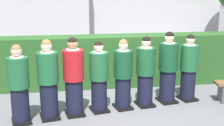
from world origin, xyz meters
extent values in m
plane|color=slate|center=(0.00, 0.00, 0.00)|extent=(60.00, 60.00, 0.00)
cylinder|color=black|center=(-1.88, -0.39, 0.36)|extent=(0.35, 0.35, 0.72)
cube|color=black|center=(-1.88, -0.39, 0.03)|extent=(0.46, 0.52, 0.05)
cylinder|color=#1E5B33|center=(-1.88, -0.39, 1.02)|extent=(0.41, 0.41, 0.60)
cylinder|color=white|center=(-1.88, -0.39, 1.33)|extent=(0.25, 0.25, 0.03)
cube|color=navy|center=(-1.93, -0.20, 1.14)|extent=(0.04, 0.02, 0.26)
sphere|color=beige|center=(-1.88, -0.39, 1.44)|extent=(0.20, 0.20, 0.20)
sphere|color=olive|center=(-1.88, -0.39, 1.48)|extent=(0.19, 0.19, 0.19)
cylinder|color=black|center=(-1.33, -0.25, 0.38)|extent=(0.36, 0.36, 0.75)
cube|color=black|center=(-1.33, -0.25, 0.03)|extent=(0.46, 0.53, 0.05)
cylinder|color=#1E5B33|center=(-1.33, -0.25, 1.06)|extent=(0.42, 0.42, 0.62)
cylinder|color=white|center=(-1.33, -0.25, 1.38)|extent=(0.26, 0.26, 0.03)
cube|color=#236038|center=(-1.37, -0.05, 1.19)|extent=(0.04, 0.02, 0.27)
sphere|color=beige|center=(-1.33, -0.25, 1.50)|extent=(0.21, 0.21, 0.21)
sphere|color=olive|center=(-1.33, -0.25, 1.54)|extent=(0.20, 0.20, 0.20)
cube|color=white|center=(-1.39, 0.02, 0.97)|extent=(0.15, 0.04, 0.20)
cylinder|color=black|center=(-0.82, -0.15, 0.38)|extent=(0.36, 0.36, 0.76)
cube|color=black|center=(-0.82, -0.15, 0.03)|extent=(0.45, 0.53, 0.05)
cylinder|color=#AD191E|center=(-0.82, -0.15, 1.07)|extent=(0.43, 0.43, 0.63)
cylinder|color=white|center=(-0.82, -0.15, 1.39)|extent=(0.27, 0.27, 0.03)
cube|color=#236038|center=(-0.85, 0.06, 1.20)|extent=(0.04, 0.02, 0.28)
sphere|color=tan|center=(-0.82, -0.15, 1.51)|extent=(0.21, 0.21, 0.21)
sphere|color=black|center=(-0.82, -0.15, 1.55)|extent=(0.20, 0.20, 0.20)
cylinder|color=black|center=(-0.28, -0.03, 0.35)|extent=(0.34, 0.34, 0.71)
cube|color=black|center=(-0.28, -0.03, 0.03)|extent=(0.44, 0.51, 0.05)
cylinder|color=#1E5B33|center=(-0.28, -0.03, 1.00)|extent=(0.40, 0.40, 0.58)
cylinder|color=white|center=(-0.28, -0.03, 1.30)|extent=(0.25, 0.25, 0.03)
cube|color=navy|center=(-0.33, 0.16, 1.12)|extent=(0.04, 0.02, 0.26)
sphere|color=beige|center=(-0.28, -0.03, 1.41)|extent=(0.20, 0.20, 0.20)
sphere|color=black|center=(-0.28, -0.03, 1.45)|extent=(0.18, 0.18, 0.18)
cube|color=white|center=(-0.34, 0.23, 0.91)|extent=(0.15, 0.04, 0.20)
cylinder|color=black|center=(0.25, 0.05, 0.36)|extent=(0.34, 0.34, 0.71)
cube|color=black|center=(0.25, 0.05, 0.03)|extent=(0.44, 0.51, 0.05)
cylinder|color=#144728|center=(0.25, 0.05, 1.00)|extent=(0.40, 0.40, 0.59)
cylinder|color=white|center=(0.25, 0.05, 1.30)|extent=(0.25, 0.25, 0.03)
cube|color=navy|center=(0.21, 0.24, 1.12)|extent=(0.04, 0.02, 0.26)
sphere|color=beige|center=(0.25, 0.05, 1.42)|extent=(0.20, 0.20, 0.20)
sphere|color=olive|center=(0.25, 0.05, 1.45)|extent=(0.18, 0.18, 0.18)
cylinder|color=black|center=(0.77, 0.14, 0.36)|extent=(0.35, 0.35, 0.73)
cube|color=black|center=(0.77, 0.14, 0.03)|extent=(0.43, 0.50, 0.05)
cylinder|color=#19512D|center=(0.77, 0.14, 1.03)|extent=(0.41, 0.41, 0.60)
cylinder|color=white|center=(0.77, 0.14, 1.33)|extent=(0.25, 0.25, 0.03)
cube|color=navy|center=(0.74, 0.33, 1.15)|extent=(0.04, 0.02, 0.26)
sphere|color=beige|center=(0.77, 0.14, 1.45)|extent=(0.21, 0.21, 0.21)
sphere|color=black|center=(0.77, 0.14, 1.49)|extent=(0.19, 0.19, 0.19)
cylinder|color=black|center=(1.35, 0.29, 0.38)|extent=(0.36, 0.36, 0.76)
cube|color=black|center=(1.35, 0.29, 0.03)|extent=(0.46, 0.53, 0.05)
cylinder|color=#144728|center=(1.35, 0.29, 1.07)|extent=(0.43, 0.43, 0.63)
cylinder|color=white|center=(1.35, 0.29, 1.39)|extent=(0.27, 0.27, 0.03)
cube|color=#236038|center=(1.31, 0.49, 1.20)|extent=(0.04, 0.02, 0.28)
sphere|color=beige|center=(1.35, 0.29, 1.52)|extent=(0.21, 0.21, 0.21)
sphere|color=black|center=(1.35, 0.29, 1.55)|extent=(0.20, 0.20, 0.20)
cylinder|color=black|center=(1.87, 0.35, 0.36)|extent=(0.35, 0.35, 0.72)
cube|color=black|center=(1.87, 0.35, 0.03)|extent=(0.45, 0.52, 0.05)
cylinder|color=#1E5B33|center=(1.87, 0.35, 1.02)|extent=(0.41, 0.41, 0.60)
cylinder|color=white|center=(1.87, 0.35, 1.32)|extent=(0.25, 0.25, 0.03)
cube|color=gold|center=(1.83, 0.54, 1.14)|extent=(0.04, 0.02, 0.26)
sphere|color=beige|center=(1.87, 0.35, 1.44)|extent=(0.20, 0.20, 0.20)
sphere|color=black|center=(1.87, 0.35, 1.48)|extent=(0.19, 0.19, 0.19)
cube|color=#285623|center=(0.00, 1.72, 0.68)|extent=(9.60, 0.70, 1.37)
cube|color=#4C4C51|center=(2.60, 0.08, 0.21)|extent=(0.13, 0.33, 0.42)
camera|label=1|loc=(-0.93, -6.27, 2.62)|focal=49.41mm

